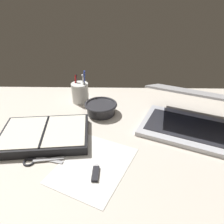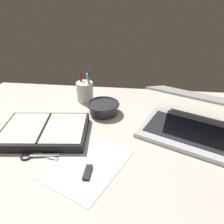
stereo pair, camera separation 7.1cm
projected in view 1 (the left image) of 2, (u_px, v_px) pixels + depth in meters
The scene contains 8 objects.
desk_top at pixel (109, 144), 81.69cm from camera, with size 140.00×100.00×2.00cm, color beige.
laptop at pixel (191, 116), 87.05cm from camera, with size 45.81×43.72×17.62cm.
bowl at pixel (101, 108), 98.03cm from camera, with size 14.67×14.67×5.13cm.
pen_cup at pixel (80, 92), 107.27cm from camera, with size 8.22×8.22×16.53cm.
planner at pixel (45, 135), 82.09cm from camera, with size 34.21×25.59×3.86cm.
scissors at pixel (35, 159), 72.57cm from camera, with size 13.33×6.54×0.80cm.
paper_sheet_front at pixel (94, 165), 70.62cm from camera, with size 21.01×27.11×0.16cm, color white.
usb_drive at pixel (96, 173), 66.89cm from camera, with size 2.09×7.22×1.00cm.
Camera 1 is at (2.40, -64.66, 52.31)cm, focal length 35.00 mm.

